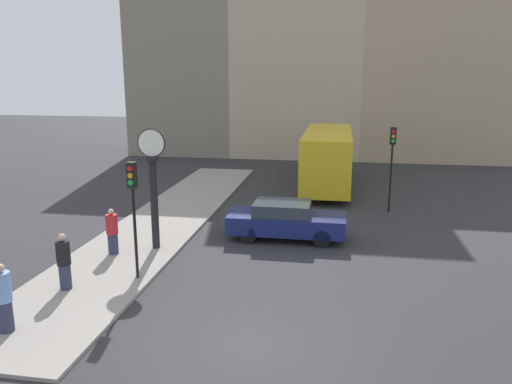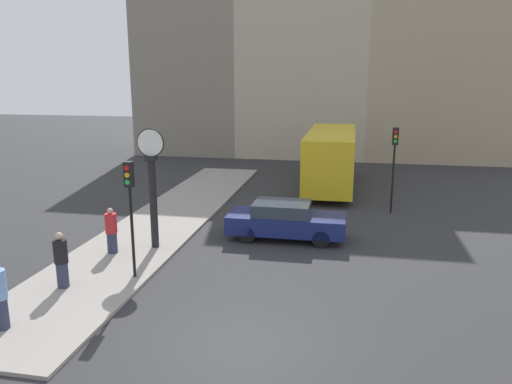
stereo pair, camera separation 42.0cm
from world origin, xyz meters
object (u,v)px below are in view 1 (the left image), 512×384
object	(u,v)px
sedan_car	(286,220)
traffic_light_far	(392,152)
bus_distant	(328,156)
traffic_light_near	(133,196)
street_clock	(153,186)
pedestrian_blue_stripe	(3,298)
pedestrian_black_jacket	(64,262)
pedestrian_red_top	(112,232)

from	to	relation	value
sedan_car	traffic_light_far	bearing A→B (deg)	46.96
bus_distant	traffic_light_near	bearing A→B (deg)	-110.77
sedan_car	traffic_light_far	xyz separation A→B (m)	(4.24, 4.54, 2.04)
street_clock	pedestrian_blue_stripe	bearing A→B (deg)	-102.66
traffic_light_near	pedestrian_black_jacket	distance (m)	2.70
traffic_light_far	pedestrian_black_jacket	xyz separation A→B (m)	(-9.98, -10.45, -1.85)
pedestrian_red_top	traffic_light_far	bearing A→B (deg)	37.09
traffic_light_near	street_clock	distance (m)	2.73
traffic_light_near	pedestrian_blue_stripe	size ratio (longest dim) A/B	2.07
bus_distant	traffic_light_near	size ratio (longest dim) A/B	2.44
sedan_car	bus_distant	distance (m)	9.30
traffic_light_far	sedan_car	bearing A→B (deg)	-133.04
sedan_car	pedestrian_red_top	distance (m)	6.39
bus_distant	pedestrian_blue_stripe	world-z (taller)	bus_distant
street_clock	pedestrian_blue_stripe	xyz separation A→B (m)	(-1.41, -6.29, -1.40)
bus_distant	traffic_light_far	world-z (taller)	traffic_light_far
sedan_car	pedestrian_red_top	bearing A→B (deg)	-152.50
traffic_light_far	pedestrian_blue_stripe	bearing A→B (deg)	-127.89
pedestrian_blue_stripe	pedestrian_black_jacket	bearing A→B (deg)	87.69
pedestrian_black_jacket	street_clock	bearing A→B (deg)	70.90
sedan_car	traffic_light_near	bearing A→B (deg)	-129.92
sedan_car	bus_distant	bearing A→B (deg)	82.05
sedan_car	street_clock	bearing A→B (deg)	-154.42
traffic_light_near	street_clock	xyz separation A→B (m)	(-0.41, 2.68, -0.33)
sedan_car	street_clock	size ratio (longest dim) A/B	1.04
traffic_light_far	pedestrian_black_jacket	world-z (taller)	traffic_light_far
traffic_light_far	street_clock	world-z (taller)	street_clock
pedestrian_blue_stripe	bus_distant	bearing A→B (deg)	67.94
pedestrian_black_jacket	pedestrian_blue_stripe	size ratio (longest dim) A/B	0.97
sedan_car	pedestrian_red_top	xyz separation A→B (m)	(-5.67, -2.95, 0.16)
pedestrian_blue_stripe	sedan_car	bearing A→B (deg)	55.23
pedestrian_red_top	pedestrian_blue_stripe	distance (m)	5.47
traffic_light_far	street_clock	size ratio (longest dim) A/B	0.91
sedan_car	pedestrian_blue_stripe	size ratio (longest dim) A/B	2.58
sedan_car	traffic_light_far	size ratio (longest dim) A/B	1.15
pedestrian_red_top	pedestrian_blue_stripe	size ratio (longest dim) A/B	0.93
bus_distant	pedestrian_black_jacket	size ratio (longest dim) A/B	5.25
sedan_car	traffic_light_near	world-z (taller)	traffic_light_near
traffic_light_near	pedestrian_red_top	size ratio (longest dim) A/B	2.23
bus_distant	pedestrian_black_jacket	xyz separation A→B (m)	(-7.02, -15.06, -0.86)
street_clock	pedestrian_red_top	size ratio (longest dim) A/B	2.66
bus_distant	pedestrian_blue_stripe	bearing A→B (deg)	-112.06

